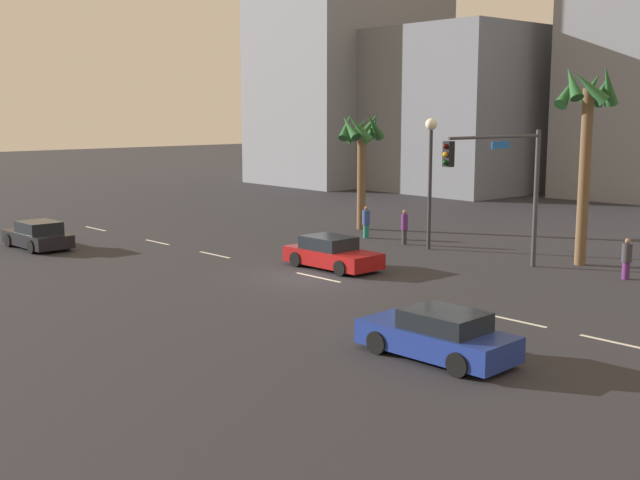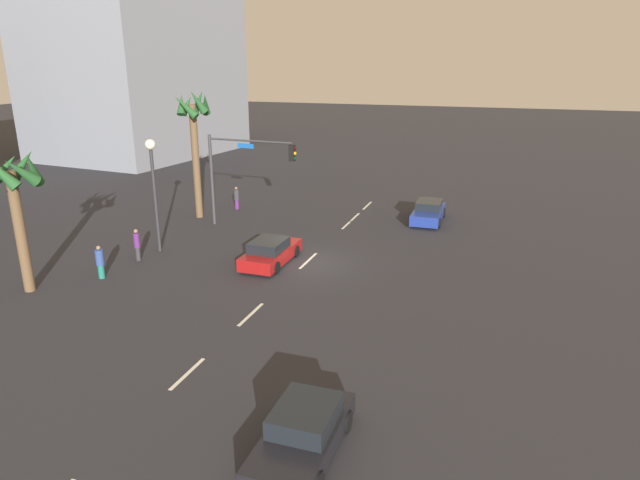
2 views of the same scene
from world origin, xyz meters
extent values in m
plane|color=#28282D|center=(0.00, 0.00, 0.00)|extent=(220.00, 220.00, 0.00)
cube|color=silver|center=(-11.50, 0.00, 0.01)|extent=(2.12, 0.14, 0.01)
cube|color=silver|center=(-6.57, 0.00, 0.01)|extent=(2.30, 0.14, 0.01)
cube|color=silver|center=(0.43, 0.00, 0.01)|extent=(2.56, 0.14, 0.01)
cube|color=silver|center=(7.62, 0.00, 0.01)|extent=(1.97, 0.14, 0.01)
cube|color=silver|center=(9.57, 0.00, 0.01)|extent=(2.22, 0.14, 0.01)
cube|color=silver|center=(12.99, 0.00, 0.01)|extent=(2.39, 0.14, 0.01)
cube|color=black|center=(-13.99, -5.16, 0.47)|extent=(4.23, 1.84, 0.61)
cube|color=black|center=(-13.74, -5.16, 1.05)|extent=(2.04, 1.61, 0.56)
cylinder|color=black|center=(-15.31, -4.31, 0.32)|extent=(0.64, 0.22, 0.64)
cylinder|color=black|center=(-12.68, -6.01, 0.32)|extent=(0.64, 0.22, 0.64)
cylinder|color=black|center=(-12.69, -4.29, 0.32)|extent=(0.64, 0.22, 0.64)
cube|color=maroon|center=(-0.53, 1.74, 0.48)|extent=(4.34, 1.84, 0.65)
cube|color=black|center=(-0.79, 1.74, 1.08)|extent=(2.08, 1.62, 0.54)
cylinder|color=black|center=(0.82, 2.60, 0.32)|extent=(0.64, 0.22, 0.64)
cylinder|color=black|center=(0.82, 0.87, 0.32)|extent=(0.64, 0.22, 0.64)
cylinder|color=black|center=(-1.87, 2.61, 0.32)|extent=(0.64, 0.22, 0.64)
cylinder|color=black|center=(-1.87, 0.87, 0.32)|extent=(0.64, 0.22, 0.64)
cube|color=navy|center=(10.25, -4.87, 0.50)|extent=(4.36, 1.87, 0.68)
cube|color=black|center=(10.51, -4.86, 1.09)|extent=(2.10, 1.62, 0.50)
cylinder|color=black|center=(8.92, -5.74, 0.32)|extent=(0.64, 0.23, 0.64)
cylinder|color=black|center=(8.89, -4.04, 0.32)|extent=(0.64, 0.23, 0.64)
cylinder|color=black|center=(11.60, -5.69, 0.32)|extent=(0.64, 0.23, 0.64)
cylinder|color=black|center=(11.58, -3.99, 0.32)|extent=(0.64, 0.23, 0.64)
cylinder|color=#38383D|center=(5.05, 8.26, 2.90)|extent=(0.20, 0.20, 5.81)
cylinder|color=#38383D|center=(4.91, 5.43, 5.56)|extent=(0.41, 5.68, 0.12)
cube|color=black|center=(4.76, 2.59, 4.98)|extent=(0.34, 0.34, 0.95)
sphere|color=#360503|center=(4.75, 2.41, 5.28)|extent=(0.20, 0.20, 0.20)
sphere|color=orange|center=(4.75, 2.41, 4.98)|extent=(0.20, 0.20, 0.20)
sphere|color=black|center=(4.75, 2.41, 4.68)|extent=(0.20, 0.20, 0.20)
cube|color=#1959B2|center=(4.92, 5.71, 5.24)|extent=(0.10, 1.10, 0.28)
cylinder|color=#2D2D33|center=(-0.79, 8.44, 2.84)|extent=(0.18, 0.18, 5.69)
sphere|color=#F2EACC|center=(-0.79, 8.44, 5.97)|extent=(0.56, 0.56, 0.56)
cylinder|color=#1E7266|center=(-5.22, 8.74, 0.35)|extent=(0.42, 0.42, 0.70)
cylinder|color=#2D478C|center=(-5.22, 8.74, 1.08)|extent=(0.55, 0.55, 0.77)
sphere|color=#8C664C|center=(-5.22, 8.74, 1.57)|extent=(0.21, 0.21, 0.21)
cylinder|color=#59266B|center=(8.98, 8.65, 0.34)|extent=(0.37, 0.37, 0.68)
cylinder|color=#333338|center=(8.98, 8.65, 1.05)|extent=(0.50, 0.50, 0.74)
sphere|color=#8C664C|center=(8.98, 8.65, 1.53)|extent=(0.20, 0.20, 0.20)
cylinder|color=#333338|center=(-2.49, 8.62, 0.37)|extent=(0.31, 0.31, 0.73)
cylinder|color=#59266B|center=(-2.49, 8.62, 1.13)|extent=(0.42, 0.42, 0.80)
sphere|color=#8C664C|center=(-2.49, 8.62, 1.63)|extent=(0.22, 0.22, 0.22)
cylinder|color=brown|center=(6.23, 10.08, 3.76)|extent=(0.48, 0.48, 7.52)
cone|color=#235628|center=(7.07, 10.11, 7.61)|extent=(0.60, 1.26, 1.76)
cone|color=#235628|center=(6.52, 10.66, 7.42)|extent=(1.31, 1.03, 1.40)
cone|color=#235628|center=(5.98, 10.71, 7.51)|extent=(1.23, 0.92, 1.46)
cone|color=#235628|center=(5.32, 9.99, 7.44)|extent=(0.72, 1.77, 1.63)
cone|color=#235628|center=(5.83, 9.41, 7.74)|extent=(1.44, 1.17, 1.60)
cone|color=#235628|center=(6.65, 9.34, 7.54)|extent=(1.67, 1.28, 1.58)
cylinder|color=brown|center=(-7.60, 10.84, 2.81)|extent=(0.48, 0.48, 5.61)
cone|color=#235628|center=(-6.77, 10.95, 5.78)|extent=(0.75, 1.61, 1.62)
cone|color=#235628|center=(-7.28, 11.44, 5.68)|extent=(1.45, 1.14, 1.36)
cone|color=#235628|center=(-8.40, 10.47, 5.76)|extent=(1.17, 1.66, 1.71)
cone|color=#235628|center=(-7.77, 10.04, 5.71)|extent=(1.68, 0.87, 1.51)
cone|color=#235628|center=(-7.10, 10.07, 5.68)|extent=(1.66, 1.35, 1.77)
cube|color=gray|center=(28.33, 30.35, 13.74)|extent=(21.74, 17.36, 27.48)
camera|label=1|loc=(23.09, -21.24, 6.53)|focal=44.63mm
camera|label=2|loc=(-25.76, -9.74, 10.19)|focal=31.21mm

